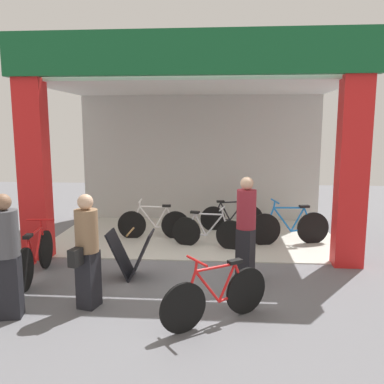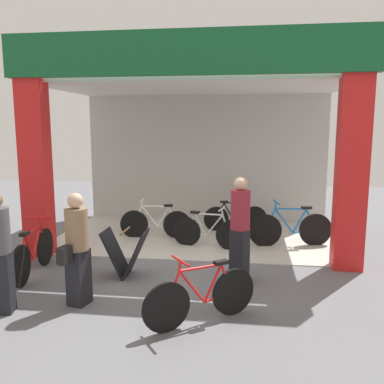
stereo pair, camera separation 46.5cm
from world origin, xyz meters
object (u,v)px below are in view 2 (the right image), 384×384
(bicycle_inside_2, at_px, (235,217))
(bicycle_inside_3, at_px, (156,223))
(bicycle_parked_0, at_px, (202,296))
(bicycle_inside_0, at_px, (208,232))
(pedestrian_0, at_px, (240,228))
(pedestrian_3, at_px, (77,249))
(bicycle_parked_1, at_px, (34,254))
(sandwich_board_sign, at_px, (126,253))
(bicycle_inside_1, at_px, (291,228))

(bicycle_inside_2, xyz_separation_m, bicycle_inside_3, (-1.71, -0.87, 0.02))
(bicycle_parked_0, bearing_deg, bicycle_inside_0, 94.12)
(pedestrian_0, bearing_deg, pedestrian_3, -150.82)
(bicycle_inside_0, height_order, pedestrian_0, pedestrian_0)
(bicycle_parked_1, xyz_separation_m, sandwich_board_sign, (1.52, 0.16, 0.02))
(bicycle_parked_0, xyz_separation_m, bicycle_parked_1, (-2.94, 1.29, 0.02))
(bicycle_inside_1, bearing_deg, bicycle_parked_0, -112.19)
(sandwich_board_sign, xyz_separation_m, pedestrian_0, (1.86, 0.09, 0.46))
(bicycle_inside_1, bearing_deg, pedestrian_0, -116.69)
(bicycle_inside_0, relative_size, bicycle_parked_1, 0.91)
(bicycle_parked_0, relative_size, sandwich_board_sign, 1.65)
(bicycle_inside_1, bearing_deg, pedestrian_3, -134.74)
(bicycle_inside_1, height_order, sandwich_board_sign, bicycle_inside_1)
(bicycle_inside_0, height_order, bicycle_inside_3, bicycle_inside_3)
(bicycle_parked_0, height_order, pedestrian_3, pedestrian_3)
(bicycle_inside_0, distance_m, bicycle_inside_1, 1.71)
(bicycle_inside_1, xyz_separation_m, bicycle_inside_2, (-1.17, 1.11, -0.05))
(pedestrian_0, height_order, pedestrian_3, pedestrian_0)
(bicycle_inside_2, bearing_deg, bicycle_inside_1, -43.44)
(sandwich_board_sign, height_order, pedestrian_0, pedestrian_0)
(bicycle_parked_1, bearing_deg, bicycle_inside_2, 46.24)
(bicycle_parked_0, bearing_deg, pedestrian_0, 74.13)
(sandwich_board_sign, xyz_separation_m, pedestrian_3, (-0.33, -1.13, 0.40))
(bicycle_inside_1, bearing_deg, sandwich_board_sign, -143.82)
(bicycle_inside_0, xyz_separation_m, pedestrian_0, (0.67, -1.65, 0.51))
(bicycle_inside_2, relative_size, bicycle_parked_0, 1.13)
(bicycle_inside_0, relative_size, pedestrian_0, 0.91)
(bicycle_inside_2, xyz_separation_m, bicycle_parked_0, (-0.28, -4.65, 0.02))
(bicycle_inside_3, height_order, pedestrian_0, pedestrian_0)
(bicycle_inside_0, distance_m, pedestrian_0, 1.85)
(bicycle_inside_1, bearing_deg, bicycle_inside_2, 136.56)
(bicycle_parked_1, bearing_deg, sandwich_board_sign, 5.85)
(bicycle_parked_0, height_order, sandwich_board_sign, bicycle_parked_0)
(bicycle_inside_0, relative_size, bicycle_inside_1, 0.89)
(bicycle_parked_0, bearing_deg, bicycle_inside_2, 86.62)
(sandwich_board_sign, bearing_deg, bicycle_inside_3, 90.47)
(sandwich_board_sign, bearing_deg, bicycle_inside_1, 36.18)
(bicycle_inside_2, bearing_deg, bicycle_inside_3, -153.02)
(bicycle_inside_3, xyz_separation_m, pedestrian_3, (-0.31, -3.46, 0.45))
(bicycle_parked_1, bearing_deg, pedestrian_0, 4.18)
(bicycle_inside_0, relative_size, bicycle_parked_0, 1.16)
(bicycle_inside_0, bearing_deg, pedestrian_3, -117.96)
(bicycle_inside_1, xyz_separation_m, bicycle_parked_0, (-1.45, -3.54, -0.03))
(bicycle_inside_3, distance_m, pedestrian_3, 3.51)
(bicycle_inside_3, relative_size, bicycle_parked_1, 0.94)
(pedestrian_0, bearing_deg, bicycle_inside_1, 63.31)
(sandwich_board_sign, bearing_deg, bicycle_inside_2, 62.13)
(pedestrian_3, bearing_deg, bicycle_parked_0, -10.27)
(bicycle_inside_1, relative_size, sandwich_board_sign, 2.15)
(sandwich_board_sign, relative_size, pedestrian_0, 0.47)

